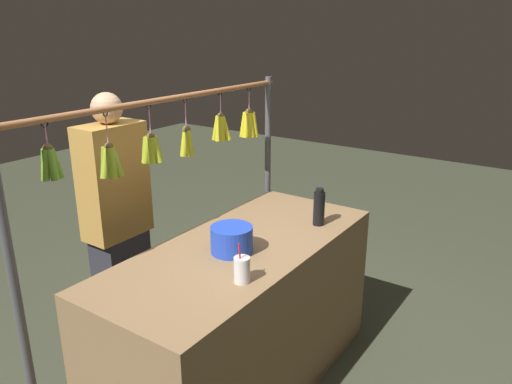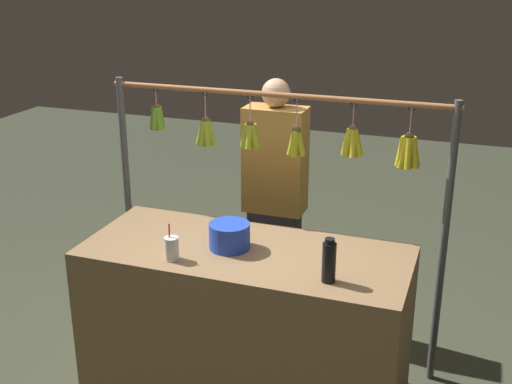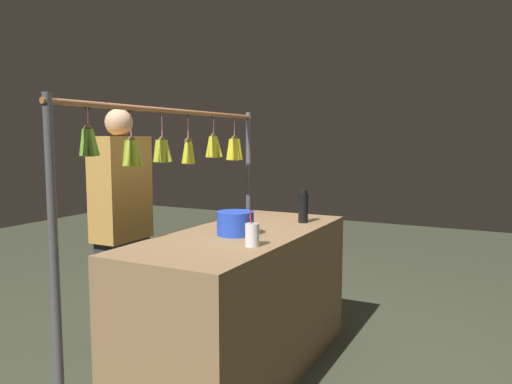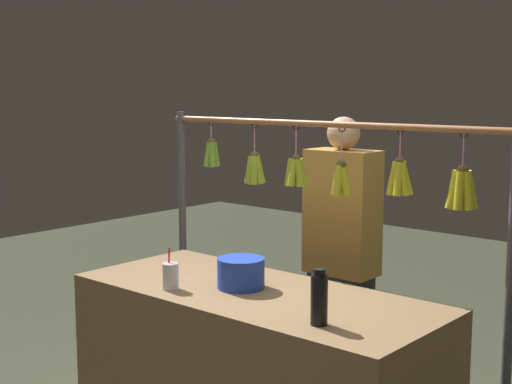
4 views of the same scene
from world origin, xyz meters
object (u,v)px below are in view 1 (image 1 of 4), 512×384
Objects in this scene: blue_bucket at (232,239)px; vendor_person at (118,230)px; drink_cup at (242,270)px; water_bottle at (319,208)px.

blue_bucket is 0.13× the size of vendor_person.
drink_cup is 1.13m from vendor_person.
blue_bucket is (0.60, -0.20, -0.04)m from water_bottle.
water_bottle is 1.15× the size of drink_cup.
water_bottle is at bearing -177.57° from drink_cup.
water_bottle is 1.25m from vendor_person.
vendor_person reaches higher than drink_cup.
drink_cup is (0.83, 0.04, -0.05)m from water_bottle.
water_bottle is 0.14× the size of vendor_person.
water_bottle reaches higher than drink_cup.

